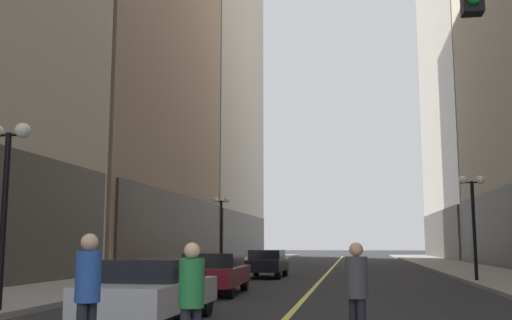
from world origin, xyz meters
TOP-DOWN VIEW (x-y plane):
  - ground_plane at (0.00, 35.00)m, footprint 200.00×200.00m
  - sidewalk_left at (-8.25, 35.00)m, footprint 4.50×78.00m
  - sidewalk_right at (8.25, 35.00)m, footprint 4.50×78.00m
  - lane_centre_stripe at (0.00, 35.00)m, footprint 0.16×70.00m
  - building_left_far at (-16.79, 60.00)m, footprint 12.78×26.00m
  - car_silver at (-2.61, 6.61)m, footprint 1.79×4.15m
  - car_maroon at (-3.06, 13.78)m, footprint 2.03×4.34m
  - car_black at (-2.70, 23.27)m, footprint 1.71×4.09m
  - pedestrian_in_blue_hoodie at (-2.02, 2.29)m, footprint 0.45×0.45m
  - pedestrian_in_green_parka at (-0.61, 2.40)m, footprint 0.48×0.48m
  - pedestrian_with_orange_bag at (1.55, 4.12)m, footprint 0.48×0.48m
  - street_lamp_left_near at (-6.40, 7.10)m, footprint 1.06×0.36m
  - street_lamp_left_far at (-6.40, 29.46)m, footprint 1.06×0.36m
  - street_lamp_right_mid at (6.40, 20.17)m, footprint 1.06×0.36m

SIDE VIEW (x-z plane):
  - ground_plane at x=0.00m, z-range 0.00..0.00m
  - lane_centre_stripe at x=0.00m, z-range 0.00..0.01m
  - sidewalk_left at x=-8.25m, z-range 0.00..0.15m
  - sidewalk_right at x=8.25m, z-range 0.00..0.15m
  - car_black at x=-2.70m, z-range 0.06..1.38m
  - car_silver at x=-2.61m, z-range 0.06..1.38m
  - car_maroon at x=-3.06m, z-range 0.06..1.38m
  - pedestrian_in_green_parka at x=-0.61m, z-range 0.13..1.79m
  - pedestrian_with_orange_bag at x=1.55m, z-range 0.13..1.79m
  - pedestrian_in_blue_hoodie at x=-2.02m, z-range 0.15..1.93m
  - street_lamp_left_near at x=-6.40m, z-range 1.04..5.47m
  - street_lamp_left_far at x=-6.40m, z-range 1.04..5.47m
  - street_lamp_right_mid at x=6.40m, z-range 1.04..5.47m
  - building_left_far at x=-16.79m, z-range -0.08..40.57m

